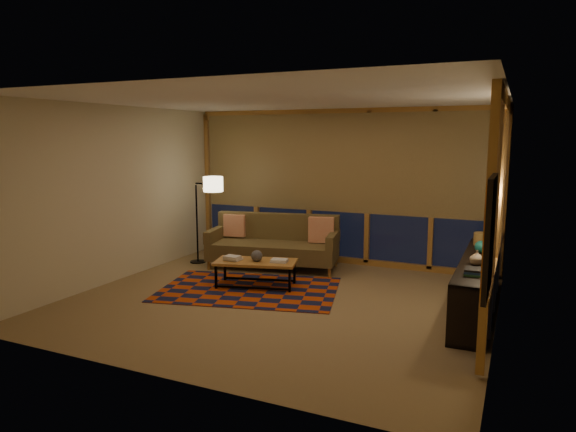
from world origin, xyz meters
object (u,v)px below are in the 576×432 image
at_px(bookshelf, 477,285).
at_px(floor_lamp, 197,219).
at_px(coffee_table, 256,274).
at_px(sofa, 273,243).

bearing_deg(bookshelf, floor_lamp, 171.76).
relative_size(coffee_table, bookshelf, 0.43).
bearing_deg(sofa, coffee_table, -88.10).
height_order(floor_lamp, bookshelf, floor_lamp).
bearing_deg(floor_lamp, coffee_table, -28.07).
relative_size(floor_lamp, bookshelf, 0.56).
bearing_deg(bookshelf, coffee_table, -175.76).
bearing_deg(coffee_table, bookshelf, -10.72).
xyz_separation_m(coffee_table, bookshelf, (3.09, 0.23, 0.15)).
bearing_deg(floor_lamp, sofa, 8.73).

